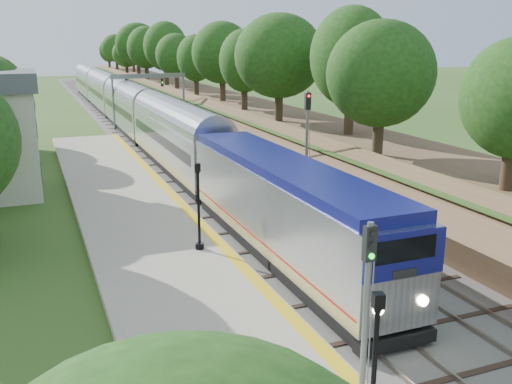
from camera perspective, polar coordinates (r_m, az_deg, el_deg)
name	(u,v)px	position (r m, az deg, el deg)	size (l,w,h in m)	color
trackbed	(138,123)	(71.55, -11.68, 6.81)	(9.50, 170.00, 0.28)	#4C4944
platform	(158,248)	(28.05, -9.82, -5.55)	(6.40, 68.00, 0.38)	gray
yellow_stripe	(214,237)	(28.64, -4.25, -4.51)	(0.55, 68.00, 0.01)	gold
embankment	(204,104)	(73.23, -5.26, 8.73)	(10.64, 170.00, 11.70)	brown
signal_gantry	(149,86)	(66.23, -10.70, 10.36)	(8.40, 0.38, 6.20)	slate
trees_behind_platform	(15,151)	(30.94, -22.94, 3.76)	(7.82, 53.32, 7.21)	#332316
train	(131,112)	(63.92, -12.39, 7.82)	(3.01, 100.12, 4.42)	black
lamppost_mid	(373,380)	(14.41, 11.67, -17.96)	(0.40, 0.40, 4.04)	black
lamppost_far	(199,211)	(26.57, -5.75, -1.94)	(0.41, 0.41, 4.13)	black
signal_platform	(367,299)	(14.86, 11.00, -10.47)	(0.31, 0.25, 5.29)	slate
signal_farside	(307,132)	(37.03, 5.13, 6.04)	(0.37, 0.29, 6.66)	slate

